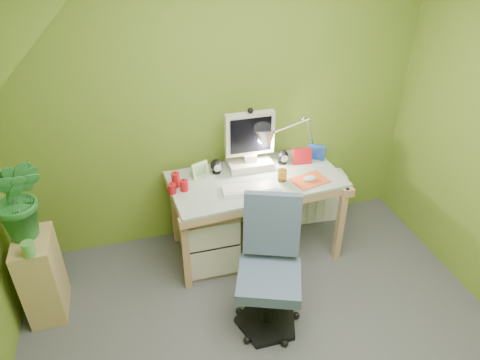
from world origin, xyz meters
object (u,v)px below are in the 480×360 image
object	(u,v)px
potted_plant	(19,199)
task_chair	(269,280)
monitor	(250,138)
side_ledge	(42,276)
radiator	(318,196)
desk	(255,215)
desk_lamp	(305,128)

from	to	relation	value
potted_plant	task_chair	world-z (taller)	potted_plant
monitor	potted_plant	distance (m)	1.63
side_ledge	potted_plant	bearing A→B (deg)	90.00
task_chair	radiator	size ratio (longest dim) A/B	1.86
desk	potted_plant	world-z (taller)	potted_plant
monitor	potted_plant	xyz separation A→B (m)	(-1.59, -0.37, -0.02)
side_ledge	desk	bearing A→B (deg)	8.58
desk	monitor	xyz separation A→B (m)	(0.00, 0.18, 0.60)
side_ledge	monitor	bearing A→B (deg)	14.79
desk	task_chair	distance (m)	0.79
desk_lamp	side_ledge	distance (m)	2.18
desk	task_chair	bearing A→B (deg)	-104.76
monitor	potted_plant	world-z (taller)	potted_plant
desk	potted_plant	xyz separation A→B (m)	(-1.59, -0.19, 0.58)
desk	radiator	world-z (taller)	desk
desk	side_ledge	bearing A→B (deg)	-175.56
potted_plant	radiator	distance (m)	2.42
desk	desk_lamp	world-z (taller)	desk_lamp
side_ledge	task_chair	bearing A→B (deg)	-20.35
monitor	radiator	xyz separation A→B (m)	(0.68, 0.09, -0.72)
desk_lamp	potted_plant	world-z (taller)	desk_lamp
desk_lamp	potted_plant	size ratio (longest dim) A/B	0.96
task_chair	monitor	bearing A→B (deg)	102.33
desk	radiator	xyz separation A→B (m)	(0.68, 0.27, -0.12)
monitor	side_ledge	distance (m)	1.76
desk	radiator	size ratio (longest dim) A/B	2.90
potted_plant	task_chair	xyz separation A→B (m)	(1.44, -0.59, -0.51)
desk_lamp	task_chair	bearing A→B (deg)	-116.48
side_ledge	task_chair	distance (m)	1.54
monitor	task_chair	distance (m)	1.10
task_chair	radiator	bearing A→B (deg)	72.69
desk_lamp	task_chair	xyz separation A→B (m)	(-0.60, -0.96, -0.56)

